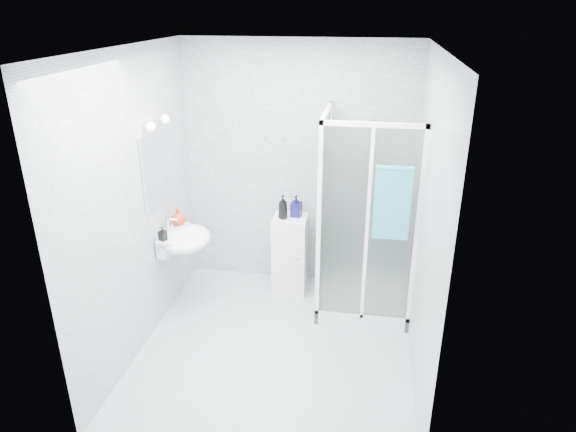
% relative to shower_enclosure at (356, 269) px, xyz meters
% --- Properties ---
extents(room, '(2.40, 2.60, 2.60)m').
position_rel_shower_enclosure_xyz_m(room, '(-0.67, -0.77, 0.85)').
color(room, '#BABFC1').
rests_on(room, ground).
extents(shower_enclosure, '(0.90, 0.95, 2.00)m').
position_rel_shower_enclosure_xyz_m(shower_enclosure, '(0.00, 0.00, 0.00)').
color(shower_enclosure, white).
rests_on(shower_enclosure, ground).
extents(wall_basin, '(0.46, 0.56, 0.35)m').
position_rel_shower_enclosure_xyz_m(wall_basin, '(-1.66, -0.32, 0.35)').
color(wall_basin, white).
rests_on(wall_basin, ground).
extents(mirror, '(0.02, 0.60, 0.70)m').
position_rel_shower_enclosure_xyz_m(mirror, '(-1.85, -0.32, 1.05)').
color(mirror, white).
rests_on(mirror, room).
extents(vanity_lights, '(0.10, 0.40, 0.08)m').
position_rel_shower_enclosure_xyz_m(vanity_lights, '(-1.80, -0.32, 1.47)').
color(vanity_lights, silver).
rests_on(vanity_lights, room).
extents(wall_hooks, '(0.23, 0.06, 0.03)m').
position_rel_shower_enclosure_xyz_m(wall_hooks, '(-0.92, 0.49, 1.17)').
color(wall_hooks, silver).
rests_on(wall_hooks, room).
extents(storage_cabinet, '(0.36, 0.38, 0.85)m').
position_rel_shower_enclosure_xyz_m(storage_cabinet, '(-0.71, 0.26, -0.02)').
color(storage_cabinet, white).
rests_on(storage_cabinet, ground).
extents(hand_towel, '(0.31, 0.05, 0.66)m').
position_rel_shower_enclosure_xyz_m(hand_towel, '(0.28, -0.40, 0.89)').
color(hand_towel, teal).
rests_on(hand_towel, shower_enclosure).
extents(shampoo_bottle_a, '(0.11, 0.11, 0.25)m').
position_rel_shower_enclosure_xyz_m(shampoo_bottle_a, '(-0.78, 0.23, 0.52)').
color(shampoo_bottle_a, black).
rests_on(shampoo_bottle_a, storage_cabinet).
extents(shampoo_bottle_b, '(0.12, 0.12, 0.23)m').
position_rel_shower_enclosure_xyz_m(shampoo_bottle_b, '(-0.66, 0.31, 0.51)').
color(shampoo_bottle_b, '#0E0B46').
rests_on(shampoo_bottle_b, storage_cabinet).
extents(soap_dispenser_orange, '(0.15, 0.15, 0.17)m').
position_rel_shower_enclosure_xyz_m(soap_dispenser_orange, '(-1.76, -0.14, 0.50)').
color(soap_dispenser_orange, '#B02814').
rests_on(soap_dispenser_orange, wall_basin).
extents(soap_dispenser_black, '(0.08, 0.08, 0.14)m').
position_rel_shower_enclosure_xyz_m(soap_dispenser_black, '(-1.78, -0.51, 0.48)').
color(soap_dispenser_black, black).
rests_on(soap_dispenser_black, wall_basin).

